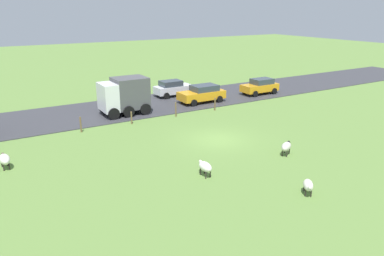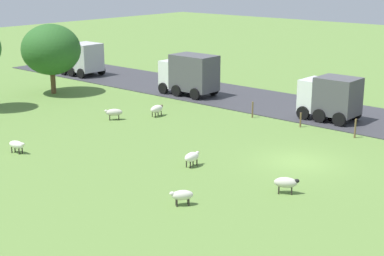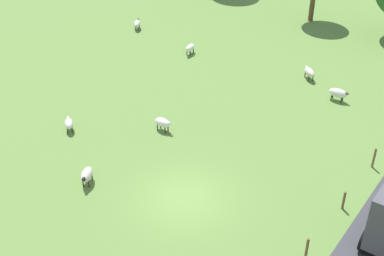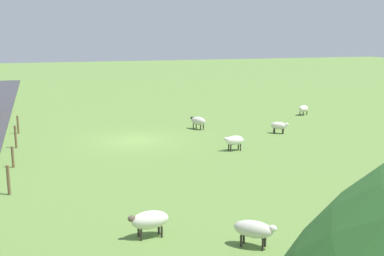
{
  "view_description": "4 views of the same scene",
  "coord_description": "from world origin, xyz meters",
  "px_view_note": "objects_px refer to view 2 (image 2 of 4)",
  "views": [
    {
      "loc": [
        -20.18,
        14.3,
        8.81
      ],
      "look_at": [
        -0.84,
        2.63,
        1.51
      ],
      "focal_mm": 34.93,
      "sensor_mm": 36.0,
      "label": 1
    },
    {
      "loc": [
        -27.63,
        -15.91,
        10.63
      ],
      "look_at": [
        -2.95,
        5.39,
        1.62
      ],
      "focal_mm": 54.87,
      "sensor_mm": 36.0,
      "label": 2
    },
    {
      "loc": [
        11.73,
        -15.46,
        16.66
      ],
      "look_at": [
        -1.69,
        2.99,
        1.81
      ],
      "focal_mm": 48.74,
      "sensor_mm": 36.0,
      "label": 3
    },
    {
      "loc": [
        5.28,
        26.63,
        6.16
      ],
      "look_at": [
        -1.5,
        6.03,
        1.81
      ],
      "focal_mm": 44.3,
      "sensor_mm": 36.0,
      "label": 4
    }
  ],
  "objects_px": {
    "sheep_7": "(17,145)",
    "truck_2": "(330,97)",
    "sheep_1": "(157,109)",
    "tree_2": "(51,50)",
    "truck_0": "(190,73)",
    "truck_1": "(82,58)",
    "sheep_0": "(182,195)",
    "sheep_5": "(114,112)",
    "sheep_3": "(286,183)",
    "sheep_6": "(192,157)"
  },
  "relations": [
    {
      "from": "truck_0",
      "to": "truck_2",
      "type": "xyz_separation_m",
      "value": [
        0.17,
        -13.07,
        -0.16
      ]
    },
    {
      "from": "sheep_1",
      "to": "sheep_6",
      "type": "height_order",
      "value": "sheep_1"
    },
    {
      "from": "sheep_3",
      "to": "sheep_6",
      "type": "xyz_separation_m",
      "value": [
        0.03,
        6.02,
        -0.0
      ]
    },
    {
      "from": "tree_2",
      "to": "truck_2",
      "type": "height_order",
      "value": "tree_2"
    },
    {
      "from": "sheep_0",
      "to": "sheep_1",
      "type": "height_order",
      "value": "sheep_1"
    },
    {
      "from": "sheep_3",
      "to": "truck_0",
      "type": "xyz_separation_m",
      "value": [
        13.87,
        18.22,
        1.33
      ]
    },
    {
      "from": "sheep_3",
      "to": "truck_2",
      "type": "xyz_separation_m",
      "value": [
        14.04,
        5.16,
        1.17
      ]
    },
    {
      "from": "tree_2",
      "to": "truck_1",
      "type": "relative_size",
      "value": 1.52
    },
    {
      "from": "sheep_1",
      "to": "truck_0",
      "type": "xyz_separation_m",
      "value": [
        7.04,
        2.94,
        1.33
      ]
    },
    {
      "from": "truck_1",
      "to": "truck_2",
      "type": "height_order",
      "value": "truck_1"
    },
    {
      "from": "sheep_3",
      "to": "sheep_5",
      "type": "height_order",
      "value": "sheep_3"
    },
    {
      "from": "sheep_6",
      "to": "truck_1",
      "type": "distance_m",
      "value": 30.0
    },
    {
      "from": "tree_2",
      "to": "truck_0",
      "type": "xyz_separation_m",
      "value": [
        7.07,
        -9.47,
        -1.91
      ]
    },
    {
      "from": "sheep_3",
      "to": "truck_0",
      "type": "relative_size",
      "value": 0.25
    },
    {
      "from": "sheep_6",
      "to": "tree_2",
      "type": "relative_size",
      "value": 0.19
    },
    {
      "from": "sheep_7",
      "to": "truck_2",
      "type": "bearing_deg",
      "value": -28.4
    },
    {
      "from": "sheep_0",
      "to": "sheep_5",
      "type": "distance_m",
      "value": 16.41
    },
    {
      "from": "truck_2",
      "to": "sheep_1",
      "type": "bearing_deg",
      "value": 125.48
    },
    {
      "from": "sheep_3",
      "to": "sheep_5",
      "type": "bearing_deg",
      "value": 76.42
    },
    {
      "from": "sheep_7",
      "to": "truck_2",
      "type": "relative_size",
      "value": 0.31
    },
    {
      "from": "sheep_5",
      "to": "tree_2",
      "type": "distance_m",
      "value": 11.59
    },
    {
      "from": "sheep_1",
      "to": "sheep_6",
      "type": "xyz_separation_m",
      "value": [
        -6.79,
        -9.26,
        -0.0
      ]
    },
    {
      "from": "sheep_5",
      "to": "sheep_7",
      "type": "bearing_deg",
      "value": -170.41
    },
    {
      "from": "sheep_1",
      "to": "truck_2",
      "type": "distance_m",
      "value": 12.49
    },
    {
      "from": "sheep_6",
      "to": "tree_2",
      "type": "bearing_deg",
      "value": 72.67
    },
    {
      "from": "truck_0",
      "to": "truck_1",
      "type": "distance_m",
      "value": 14.35
    },
    {
      "from": "sheep_0",
      "to": "sheep_5",
      "type": "relative_size",
      "value": 0.87
    },
    {
      "from": "sheep_1",
      "to": "truck_2",
      "type": "bearing_deg",
      "value": -54.52
    },
    {
      "from": "truck_1",
      "to": "sheep_6",
      "type": "bearing_deg",
      "value": -117.67
    },
    {
      "from": "sheep_1",
      "to": "sheep_7",
      "type": "bearing_deg",
      "value": 179.49
    },
    {
      "from": "truck_1",
      "to": "tree_2",
      "type": "bearing_deg",
      "value": -145.72
    },
    {
      "from": "sheep_3",
      "to": "sheep_5",
      "type": "distance_m",
      "value": 17.39
    },
    {
      "from": "tree_2",
      "to": "sheep_3",
      "type": "bearing_deg",
      "value": -103.78
    },
    {
      "from": "sheep_3",
      "to": "sheep_7",
      "type": "distance_m",
      "value": 16.14
    },
    {
      "from": "sheep_7",
      "to": "truck_2",
      "type": "height_order",
      "value": "truck_2"
    },
    {
      "from": "sheep_6",
      "to": "sheep_0",
      "type": "bearing_deg",
      "value": -143.98
    },
    {
      "from": "sheep_7",
      "to": "truck_1",
      "type": "xyz_separation_m",
      "value": [
        18.83,
        17.18,
        1.26
      ]
    },
    {
      "from": "truck_1",
      "to": "sheep_5",
      "type": "bearing_deg",
      "value": -122.19
    },
    {
      "from": "truck_1",
      "to": "sheep_0",
      "type": "bearing_deg",
      "value": -121.62
    },
    {
      "from": "sheep_1",
      "to": "sheep_5",
      "type": "height_order",
      "value": "sheep_1"
    },
    {
      "from": "sheep_0",
      "to": "truck_1",
      "type": "distance_m",
      "value": 34.95
    },
    {
      "from": "tree_2",
      "to": "truck_2",
      "type": "relative_size",
      "value": 1.5
    },
    {
      "from": "sheep_0",
      "to": "sheep_1",
      "type": "bearing_deg",
      "value": 48.07
    },
    {
      "from": "sheep_5",
      "to": "truck_2",
      "type": "height_order",
      "value": "truck_2"
    },
    {
      "from": "sheep_7",
      "to": "tree_2",
      "type": "height_order",
      "value": "tree_2"
    },
    {
      "from": "sheep_3",
      "to": "tree_2",
      "type": "bearing_deg",
      "value": 76.22
    },
    {
      "from": "sheep_0",
      "to": "sheep_5",
      "type": "bearing_deg",
      "value": 59.03
    },
    {
      "from": "sheep_7",
      "to": "truck_0",
      "type": "xyz_separation_m",
      "value": [
        18.75,
        2.84,
        1.37
      ]
    },
    {
      "from": "sheep_7",
      "to": "truck_2",
      "type": "xyz_separation_m",
      "value": [
        18.92,
        -10.23,
        1.21
      ]
    },
    {
      "from": "sheep_0",
      "to": "truck_2",
      "type": "xyz_separation_m",
      "value": [
        18.4,
        2.33,
        1.23
      ]
    }
  ]
}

